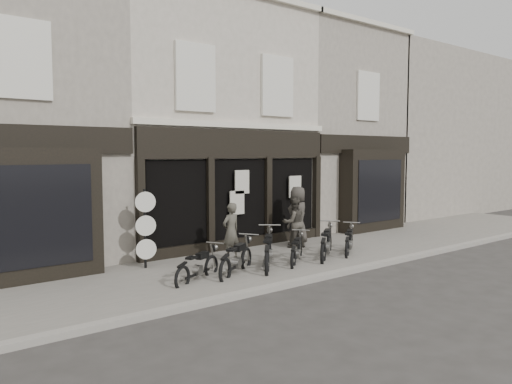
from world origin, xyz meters
TOP-DOWN VIEW (x-y plane):
  - ground_plane at (0.00, 0.00)m, footprint 90.00×90.00m
  - pavement at (0.00, 0.90)m, footprint 30.00×4.20m
  - kerb at (0.00, -1.25)m, footprint 30.00×0.25m
  - central_building at (0.00, 5.95)m, footprint 7.30×6.22m
  - neighbour_right at (6.35, 5.90)m, footprint 5.60×6.73m
  - filler_right at (14.50, 6.00)m, footprint 11.00×6.00m
  - motorcycle_0 at (-3.21, 0.29)m, footprint 1.75×1.04m
  - motorcycle_1 at (-2.10, 0.24)m, footprint 1.86×1.32m
  - motorcycle_2 at (-0.98, 0.31)m, footprint 1.77×1.90m
  - motorcycle_3 at (-0.00, 0.24)m, footprint 1.60×1.37m
  - motorcycle_4 at (1.16, 0.21)m, footprint 1.92×1.57m
  - motorcycle_5 at (2.17, 0.21)m, footprint 1.71×1.37m
  - man_left at (-1.29, 1.61)m, footprint 0.65×0.47m
  - man_centre at (1.38, 1.86)m, footprint 0.92×0.80m
  - man_right at (1.77, 2.09)m, footprint 1.10×0.90m
  - advert_sign_post at (-3.67, 2.17)m, footprint 0.53×0.35m

SIDE VIEW (x-z plane):
  - ground_plane at x=0.00m, z-range 0.00..0.00m
  - pavement at x=0.00m, z-range 0.00..0.12m
  - kerb at x=0.00m, z-range 0.00..0.13m
  - motorcycle_0 at x=-3.21m, z-range -0.09..0.81m
  - motorcycle_3 at x=0.00m, z-range -0.09..0.82m
  - motorcycle_5 at x=2.17m, z-range -0.10..0.85m
  - motorcycle_1 at x=-2.10m, z-range -0.10..0.89m
  - motorcycle_4 at x=1.16m, z-range -0.11..0.96m
  - motorcycle_2 at x=-0.98m, z-range -0.11..1.00m
  - man_centre at x=1.38m, z-range 0.12..1.74m
  - man_left at x=-1.29m, z-range 0.12..1.76m
  - advert_sign_post at x=-3.67m, z-range -0.03..2.20m
  - man_right at x=1.77m, z-range 0.12..2.07m
  - neighbour_right at x=6.35m, z-range -0.13..8.21m
  - central_building at x=0.00m, z-range -0.09..8.25m
  - filler_right at x=14.50m, z-range 0.00..8.20m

